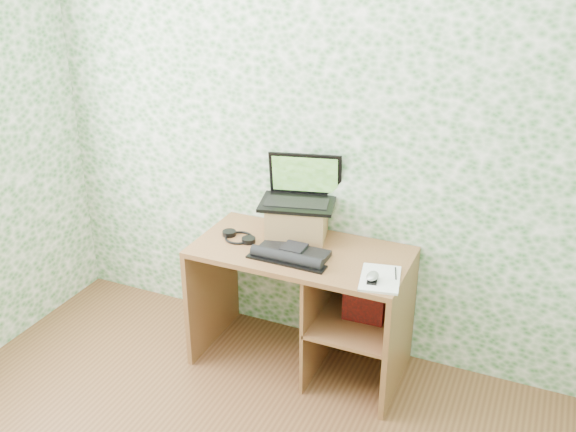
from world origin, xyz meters
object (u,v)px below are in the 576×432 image
at_px(laptop, 300,192).
at_px(notepad, 380,279).
at_px(riser, 297,221).
at_px(keyboard, 291,254).
at_px(desk, 315,292).

xyz_separation_m(laptop, notepad, (0.58, -0.33, -0.26)).
bearing_deg(riser, notepad, -26.43).
bearing_deg(keyboard, notepad, -2.85).
relative_size(riser, keyboard, 0.74).
distance_m(riser, notepad, 0.65).
xyz_separation_m(laptop, keyboard, (0.07, -0.30, -0.24)).
height_order(riser, keyboard, riser).
relative_size(laptop, notepad, 1.68).
height_order(laptop, notepad, laptop).
bearing_deg(desk, laptop, 135.47).
bearing_deg(keyboard, laptop, 104.02).
distance_m(riser, laptop, 0.17).
relative_size(keyboard, notepad, 1.59).
xyz_separation_m(desk, riser, (-0.16, 0.12, 0.37)).
relative_size(desk, riser, 3.66).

